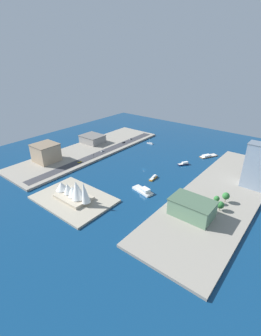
# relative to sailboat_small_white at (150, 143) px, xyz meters

# --- Properties ---
(ground_plane) EXTENTS (440.00, 440.00, 0.00)m
(ground_plane) POSITION_rel_sailboat_small_white_xyz_m (-45.45, 79.50, -0.93)
(ground_plane) COLOR navy
(quay_west) EXTENTS (70.00, 240.00, 2.43)m
(quay_west) POSITION_rel_sailboat_small_white_xyz_m (-142.74, 79.50, 0.28)
(quay_west) COLOR gray
(quay_west) RESTS_ON ground_plane
(quay_east) EXTENTS (70.00, 240.00, 2.43)m
(quay_east) POSITION_rel_sailboat_small_white_xyz_m (51.85, 79.50, 0.28)
(quay_east) COLOR gray
(quay_east) RESTS_ON ground_plane
(peninsula_point) EXTENTS (76.05, 53.74, 2.00)m
(peninsula_point) POSITION_rel_sailboat_small_white_xyz_m (-32.58, 178.40, 0.07)
(peninsula_point) COLOR #A89E89
(peninsula_point) RESTS_ON ground_plane
(road_strip) EXTENTS (12.74, 228.00, 0.15)m
(road_strip) POSITION_rel_sailboat_small_white_xyz_m (29.67, 79.50, 1.57)
(road_strip) COLOR #38383D
(road_strip) RESTS_ON quay_east
(sailboat_small_white) EXTENTS (11.33, 4.17, 9.32)m
(sailboat_small_white) POSITION_rel_sailboat_small_white_xyz_m (0.00, 0.00, 0.00)
(sailboat_small_white) COLOR white
(sailboat_small_white) RESTS_ON ground_plane
(patrol_launch_navy) EXTENTS (11.42, 14.58, 3.89)m
(patrol_launch_navy) POSITION_rel_sailboat_small_white_xyz_m (-78.00, 36.95, 0.58)
(patrol_launch_navy) COLOR #1E284C
(patrol_launch_navy) RESTS_ON ground_plane
(water_taxi_orange) EXTENTS (5.12, 15.31, 3.39)m
(water_taxi_orange) POSITION_rel_sailboat_small_white_xyz_m (-68.94, 93.12, 0.35)
(water_taxi_orange) COLOR orange
(water_taxi_orange) RESTS_ON ground_plane
(barge_flat_brown) EXTENTS (19.02, 26.77, 3.17)m
(barge_flat_brown) POSITION_rel_sailboat_small_white_xyz_m (-91.52, -8.17, 0.23)
(barge_flat_brown) COLOR brown
(barge_flat_brown) RESTS_ON ground_plane
(ferry_white_commuter) EXTENTS (25.77, 13.46, 5.51)m
(ferry_white_commuter) POSITION_rel_sailboat_small_white_xyz_m (-76.99, 123.83, 1.01)
(ferry_white_commuter) COLOR silver
(ferry_white_commuter) RESTS_ON ground_plane
(carpark_squat_concrete) EXTENTS (33.87, 28.88, 11.55)m
(carpark_squat_concrete) POSITION_rel_sailboat_small_white_xyz_m (71.46, 55.66, 7.30)
(carpark_squat_concrete) COLOR gray
(carpark_squat_concrete) RESTS_ON quay_east
(tower_tall_glass) EXTENTS (24.55, 15.67, 47.77)m
(tower_tall_glass) POSITION_rel_sailboat_small_white_xyz_m (-162.82, 46.02, 25.42)
(tower_tall_glass) COLOR #8C9EB2
(tower_tall_glass) RESTS_ON quay_west
(terminal_long_green) EXTENTS (37.07, 24.00, 15.42)m
(terminal_long_green) POSITION_rel_sailboat_small_white_xyz_m (-134.58, 132.09, 9.24)
(terminal_long_green) COLOR slate
(terminal_long_green) RESTS_ON quay_west
(apartment_midrise_tan) EXTENTS (28.88, 28.93, 23.00)m
(apartment_midrise_tan) POSITION_rel_sailboat_small_white_xyz_m (64.94, 142.71, 13.03)
(apartment_midrise_tan) COLOR tan
(apartment_midrise_tan) RESTS_ON quay_east
(van_white) EXTENTS (2.12, 4.40, 1.55)m
(van_white) POSITION_rel_sailboat_small_white_xyz_m (31.48, 74.33, 2.41)
(van_white) COLOR black
(van_white) RESTS_ON road_strip
(taxi_yellow_cab) EXTENTS (2.18, 5.01, 1.59)m
(taxi_yellow_cab) POSITION_rel_sailboat_small_white_xyz_m (27.46, 119.74, 2.44)
(taxi_yellow_cab) COLOR black
(taxi_yellow_cab) RESTS_ON road_strip
(sedan_silver) EXTENTS (2.17, 4.53, 1.58)m
(sedan_silver) POSITION_rel_sailboat_small_white_xyz_m (33.06, 7.72, 2.42)
(sedan_silver) COLOR black
(sedan_silver) RESTS_ON road_strip
(suv_black) EXTENTS (1.95, 5.17, 1.51)m
(suv_black) POSITION_rel_sailboat_small_white_xyz_m (31.71, 27.22, 2.40)
(suv_black) COLOR black
(suv_black) RESTS_ON road_strip
(traffic_light_waterfront) EXTENTS (0.36, 0.36, 6.50)m
(traffic_light_waterfront) POSITION_rel_sailboat_small_white_xyz_m (21.93, 100.01, 5.84)
(traffic_light_waterfront) COLOR black
(traffic_light_waterfront) RESTS_ON quay_east
(opera_landmark) EXTENTS (47.66, 23.02, 23.60)m
(opera_landmark) POSITION_rel_sailboat_small_white_xyz_m (-33.91, 178.40, 9.30)
(opera_landmark) COLOR #BCAD93
(opera_landmark) RESTS_ON peninsula_point
(park_tree_cluster) EXTENTS (12.51, 22.95, 10.16)m
(park_tree_cluster) POSITION_rel_sailboat_small_white_xyz_m (-149.65, 100.95, 7.59)
(park_tree_cluster) COLOR brown
(park_tree_cluster) RESTS_ON quay_west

